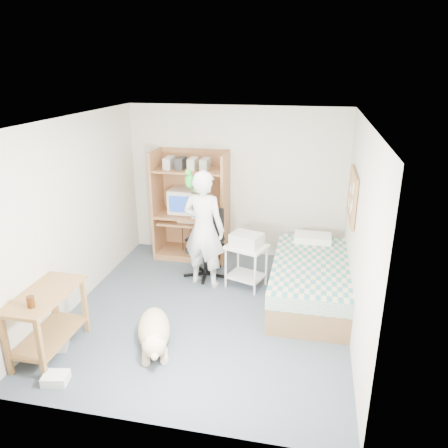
% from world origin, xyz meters
% --- Properties ---
extents(floor, '(4.00, 4.00, 0.00)m').
position_xyz_m(floor, '(0.00, 0.00, 0.00)').
color(floor, '#414D58').
rests_on(floor, ground).
extents(wall_back, '(3.60, 0.02, 2.50)m').
position_xyz_m(wall_back, '(0.00, 2.00, 1.25)').
color(wall_back, beige).
rests_on(wall_back, floor).
extents(wall_right, '(0.02, 4.00, 2.50)m').
position_xyz_m(wall_right, '(1.80, 0.00, 1.25)').
color(wall_right, beige).
rests_on(wall_right, floor).
extents(wall_left, '(0.02, 4.00, 2.50)m').
position_xyz_m(wall_left, '(-1.80, 0.00, 1.25)').
color(wall_left, beige).
rests_on(wall_left, floor).
extents(ceiling, '(3.60, 4.00, 0.02)m').
position_xyz_m(ceiling, '(0.00, 0.00, 2.50)').
color(ceiling, white).
rests_on(ceiling, wall_back).
extents(computer_hutch, '(1.20, 0.63, 1.80)m').
position_xyz_m(computer_hutch, '(-0.70, 1.74, 0.82)').
color(computer_hutch, brown).
rests_on(computer_hutch, floor).
extents(bed, '(1.02, 2.02, 0.66)m').
position_xyz_m(bed, '(1.30, 0.62, 0.29)').
color(bed, brown).
rests_on(bed, floor).
extents(side_desk, '(0.50, 1.00, 0.75)m').
position_xyz_m(side_desk, '(-1.55, -1.20, 0.49)').
color(side_desk, brown).
rests_on(side_desk, floor).
extents(corkboard, '(0.04, 0.94, 0.66)m').
position_xyz_m(corkboard, '(1.77, 0.90, 1.45)').
color(corkboard, '#8F6440').
rests_on(corkboard, wall_right).
extents(office_chair, '(0.59, 0.59, 1.04)m').
position_xyz_m(office_chair, '(-0.28, 1.06, 0.37)').
color(office_chair, black).
rests_on(office_chair, floor).
extents(person, '(0.70, 0.53, 1.74)m').
position_xyz_m(person, '(-0.24, 0.76, 0.87)').
color(person, silver).
rests_on(person, floor).
extents(parrot, '(0.13, 0.22, 0.35)m').
position_xyz_m(parrot, '(-0.45, 0.77, 1.59)').
color(parrot, '#148F20').
rests_on(parrot, person).
extents(dog, '(0.63, 1.12, 0.44)m').
position_xyz_m(dog, '(-0.43, -0.86, 0.19)').
color(dog, tan).
rests_on(dog, floor).
extents(printer_cart, '(0.65, 0.59, 0.65)m').
position_xyz_m(printer_cart, '(0.37, 0.81, 0.43)').
color(printer_cart, white).
rests_on(printer_cart, floor).
extents(printer, '(0.50, 0.44, 0.18)m').
position_xyz_m(printer, '(0.37, 0.81, 0.74)').
color(printer, beige).
rests_on(printer, printer_cart).
extents(crt_monitor, '(0.43, 0.45, 0.40)m').
position_xyz_m(crt_monitor, '(-0.85, 1.75, 0.97)').
color(crt_monitor, beige).
rests_on(crt_monitor, computer_hutch).
extents(keyboard, '(0.45, 0.17, 0.03)m').
position_xyz_m(keyboard, '(-0.67, 1.58, 0.67)').
color(keyboard, beige).
rests_on(keyboard, computer_hutch).
extents(pencil_cup, '(0.08, 0.08, 0.12)m').
position_xyz_m(pencil_cup, '(-0.35, 1.65, 0.82)').
color(pencil_cup, gold).
rests_on(pencil_cup, computer_hutch).
extents(drink_glass, '(0.08, 0.08, 0.12)m').
position_xyz_m(drink_glass, '(-1.50, -1.49, 0.81)').
color(drink_glass, '#3E1E09').
rests_on(drink_glass, side_desk).
extents(floor_box_a, '(0.28, 0.24, 0.10)m').
position_xyz_m(floor_box_a, '(-1.21, -1.67, 0.05)').
color(floor_box_a, white).
rests_on(floor_box_a, floor).
extents(floor_box_b, '(0.25, 0.27, 0.08)m').
position_xyz_m(floor_box_b, '(-1.50, -1.13, 0.04)').
color(floor_box_b, '#A6A6A1').
rests_on(floor_box_b, floor).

